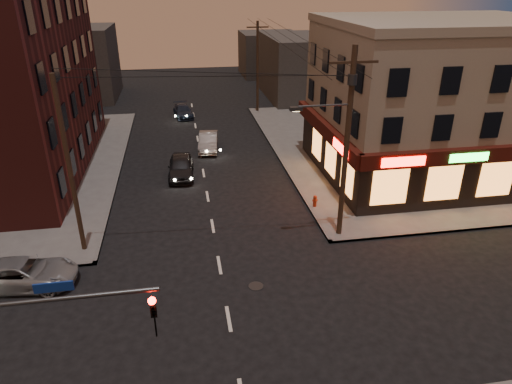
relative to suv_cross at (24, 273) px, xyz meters
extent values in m
plane|color=black|center=(8.96, -3.88, -0.65)|extent=(120.00, 120.00, 0.00)
cube|color=#514F4C|center=(26.96, 15.12, -0.58)|extent=(24.00, 28.00, 0.15)
cube|color=gray|center=(24.96, 9.62, 4.50)|extent=(15.00, 12.00, 10.00)
cube|color=gray|center=(24.96, 9.62, 9.75)|extent=(15.20, 12.20, 0.50)
cube|color=black|center=(24.96, 3.67, 1.20)|extent=(15.12, 0.25, 3.40)
cube|color=black|center=(17.51, 9.62, 1.20)|extent=(0.25, 12.12, 3.40)
cube|color=#390E09|center=(24.96, 3.37, 3.00)|extent=(15.60, 0.50, 0.90)
cube|color=#390E09|center=(17.21, 9.62, 3.00)|extent=(0.50, 12.60, 0.90)
cube|color=#FF140C|center=(19.66, 3.10, 3.00)|extent=(2.60, 0.06, 0.55)
cube|color=#26FF3F|center=(23.66, 3.10, 3.00)|extent=(2.40, 0.06, 0.50)
cube|color=#FF140C|center=(16.94, 5.82, 3.00)|extent=(0.06, 2.60, 0.55)
cube|color=orange|center=(24.36, 3.52, 1.30)|extent=(12.40, 0.08, 2.20)
cube|color=orange|center=(17.36, 8.62, 1.30)|extent=(0.08, 8.40, 2.20)
cube|color=#3F3D3A|center=(22.96, 34.12, 2.85)|extent=(10.00, 12.00, 7.00)
cube|color=#3F3D3A|center=(-4.04, 38.12, 3.35)|extent=(9.00, 10.00, 8.00)
cube|color=#3F3D3A|center=(20.96, 48.12, 2.35)|extent=(8.00, 8.00, 6.00)
cylinder|color=#382619|center=(15.76, 1.92, 4.50)|extent=(0.28, 0.28, 10.00)
cube|color=#382619|center=(15.76, 1.92, 8.70)|extent=(2.40, 0.12, 0.12)
cylinder|color=#333538|center=(15.76, 1.92, 7.90)|extent=(0.44, 0.44, 0.50)
cylinder|color=#333538|center=(14.46, 1.92, 6.70)|extent=(2.60, 0.10, 0.10)
cube|color=#333538|center=(13.06, 1.92, 6.60)|extent=(0.60, 0.25, 0.18)
cube|color=#FFD88C|center=(13.06, 1.92, 6.50)|extent=(0.35, 0.15, 0.04)
cylinder|color=#382619|center=(15.76, 28.12, 4.00)|extent=(0.26, 0.26, 9.00)
cylinder|color=#382619|center=(2.16, 2.62, 4.00)|extent=(0.24, 0.24, 9.00)
cylinder|color=#333538|center=(4.56, -9.48, 5.35)|extent=(4.40, 0.12, 0.12)
imported|color=black|center=(6.56, -9.48, 4.85)|extent=(0.16, 0.20, 1.00)
sphere|color=#FF0C05|center=(6.56, -9.60, 5.10)|extent=(0.20, 0.20, 0.20)
cube|color=navy|center=(4.36, -9.48, 5.70)|extent=(0.90, 0.05, 0.25)
imported|color=gray|center=(0.00, 0.00, 0.00)|extent=(4.92, 2.70, 1.31)
imported|color=black|center=(7.37, 11.84, 0.09)|extent=(1.94, 4.44, 1.49)
imported|color=slate|center=(9.72, 17.15, 0.05)|extent=(1.97, 4.41, 1.41)
imported|color=#182131|center=(7.92, 27.54, -0.05)|extent=(2.20, 4.32, 1.20)
cylinder|color=#97250D|center=(15.36, 5.27, -0.21)|extent=(0.23, 0.23, 0.59)
sphere|color=#97250D|center=(15.36, 5.27, 0.12)|extent=(0.24, 0.24, 0.24)
cylinder|color=#97250D|center=(15.36, 5.27, -0.09)|extent=(0.32, 0.14, 0.12)
cylinder|color=#97250D|center=(15.36, 5.27, -0.09)|extent=(0.14, 0.32, 0.12)
camera|label=1|loc=(7.56, -18.85, 12.23)|focal=32.00mm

